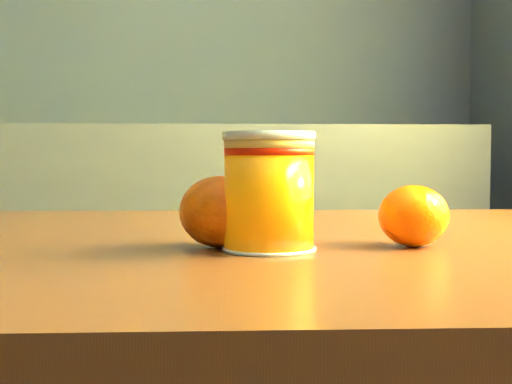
{
  "coord_description": "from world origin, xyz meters",
  "views": [
    {
      "loc": [
        0.89,
        -0.51,
        0.83
      ],
      "look_at": [
        0.93,
        0.09,
        0.8
      ],
      "focal_mm": 50.0,
      "sensor_mm": 36.0,
      "label": 1
    }
  ],
  "objects": [
    {
      "name": "juice_glass",
      "position": [
        0.94,
        0.08,
        0.8
      ],
      "size": [
        0.08,
        0.08,
        0.1
      ],
      "rotation": [
        0.0,
        0.0,
        0.32
      ],
      "color": "orange",
      "rests_on": "table"
    },
    {
      "name": "orange_back",
      "position": [
        1.07,
        0.09,
        0.78
      ],
      "size": [
        0.08,
        0.08,
        0.05
      ],
      "primitive_type": "ellipsoid",
      "rotation": [
        0.0,
        0.0,
        0.36
      ],
      "color": "#FF6005",
      "rests_on": "table"
    },
    {
      "name": "orange_front",
      "position": [
        0.9,
        0.1,
        0.78
      ],
      "size": [
        0.08,
        0.08,
        0.06
      ],
      "primitive_type": "ellipsoid",
      "rotation": [
        0.0,
        0.0,
        0.11
      ],
      "color": "#FF6005",
      "rests_on": "table"
    },
    {
      "name": "table",
      "position": [
        1.02,
        0.16,
        0.65
      ],
      "size": [
        1.02,
        0.73,
        0.75
      ],
      "rotation": [
        0.0,
        0.0,
        -0.03
      ],
      "color": "brown",
      "rests_on": "ground"
    }
  ]
}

